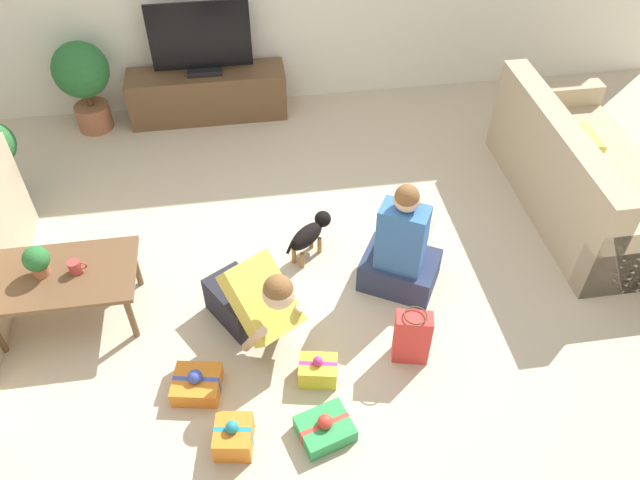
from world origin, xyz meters
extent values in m
plane|color=beige|center=(0.00, 0.00, 0.00)|extent=(16.00, 16.00, 0.00)
cube|color=tan|center=(2.44, 0.53, 0.21)|extent=(0.92, 1.94, 0.42)
cube|color=tan|center=(2.08, 0.53, 0.63)|extent=(0.20, 1.94, 0.42)
cube|color=tan|center=(2.44, 1.42, 0.30)|extent=(0.92, 0.16, 0.60)
cube|color=#EACC4C|center=(2.28, 0.53, 0.57)|extent=(0.18, 0.34, 0.32)
cube|color=brown|center=(-1.54, -0.06, 0.41)|extent=(0.97, 0.59, 0.03)
cylinder|color=brown|center=(-1.12, -0.29, 0.20)|extent=(0.04, 0.04, 0.39)
cylinder|color=brown|center=(-1.97, 0.18, 0.20)|extent=(0.04, 0.04, 0.39)
cylinder|color=brown|center=(-1.12, 0.18, 0.20)|extent=(0.04, 0.04, 0.39)
cube|color=brown|center=(-0.56, 2.36, 0.24)|extent=(1.48, 0.39, 0.47)
cube|color=black|center=(-0.56, 2.36, 0.50)|extent=(0.32, 0.20, 0.05)
cube|color=black|center=(-0.56, 2.36, 0.83)|extent=(0.91, 0.03, 0.62)
cylinder|color=#336B84|center=(-2.24, 1.37, 0.13)|extent=(0.21, 0.21, 0.26)
cylinder|color=brown|center=(-2.24, 1.37, 0.31)|extent=(0.04, 0.04, 0.11)
cylinder|color=#A36042|center=(-1.65, 2.31, 0.12)|extent=(0.32, 0.32, 0.25)
cylinder|color=brown|center=(-1.65, 2.31, 0.32)|extent=(0.06, 0.06, 0.15)
sphere|color=#286B33|center=(-1.65, 2.31, 0.61)|extent=(0.50, 0.50, 0.50)
cube|color=#23232D|center=(-0.42, -0.23, 0.14)|extent=(0.47, 0.53, 0.28)
cube|color=gold|center=(-0.26, -0.48, 0.44)|extent=(0.54, 0.61, 0.48)
sphere|color=beige|center=(-0.16, -0.65, 0.67)|extent=(0.19, 0.19, 0.19)
sphere|color=brown|center=(-0.16, -0.65, 0.70)|extent=(0.18, 0.18, 0.18)
cylinder|color=beige|center=(-0.33, -0.64, 0.25)|extent=(0.20, 0.27, 0.43)
cylinder|color=beige|center=(-0.09, -0.49, 0.25)|extent=(0.20, 0.27, 0.43)
cube|color=#283351|center=(0.75, -0.08, 0.12)|extent=(0.65, 0.61, 0.24)
cube|color=#3366AD|center=(0.72, -0.13, 0.50)|extent=(0.38, 0.33, 0.51)
sphere|color=beige|center=(0.72, -0.12, 0.83)|extent=(0.17, 0.17, 0.17)
sphere|color=brown|center=(0.72, -0.13, 0.86)|extent=(0.16, 0.16, 0.16)
cylinder|color=beige|center=(0.93, -0.02, 0.42)|extent=(0.18, 0.25, 0.06)
cylinder|color=beige|center=(0.71, 0.11, 0.42)|extent=(0.18, 0.25, 0.06)
ellipsoid|color=black|center=(0.12, 0.27, 0.22)|extent=(0.33, 0.32, 0.15)
sphere|color=black|center=(0.26, 0.40, 0.26)|extent=(0.13, 0.13, 0.13)
sphere|color=olive|center=(0.30, 0.43, 0.24)|extent=(0.06, 0.06, 0.06)
cylinder|color=black|center=(-0.02, 0.15, 0.25)|extent=(0.08, 0.07, 0.09)
cylinder|color=olive|center=(0.22, 0.31, 0.07)|extent=(0.03, 0.03, 0.14)
cylinder|color=olive|center=(0.17, 0.37, 0.07)|extent=(0.03, 0.03, 0.14)
cylinder|color=olive|center=(0.07, 0.17, 0.07)|extent=(0.03, 0.03, 0.14)
cylinder|color=olive|center=(0.02, 0.23, 0.07)|extent=(0.03, 0.03, 0.14)
cube|color=#2D934C|center=(0.03, -1.20, 0.05)|extent=(0.37, 0.33, 0.11)
cube|color=red|center=(0.03, -1.20, 0.05)|extent=(0.30, 0.12, 0.11)
sphere|color=red|center=(0.03, -1.20, 0.13)|extent=(0.09, 0.09, 0.09)
cube|color=yellow|center=(0.05, -0.81, 0.08)|extent=(0.27, 0.23, 0.15)
cube|color=#CC3389|center=(0.05, -0.81, 0.08)|extent=(0.24, 0.08, 0.15)
sphere|color=#CC3389|center=(0.05, -0.81, 0.18)|extent=(0.06, 0.06, 0.06)
cube|color=orange|center=(-0.71, -0.79, 0.06)|extent=(0.33, 0.31, 0.12)
cube|color=#3D51BC|center=(-0.71, -0.79, 0.06)|extent=(0.29, 0.08, 0.12)
sphere|color=#3D51BC|center=(-0.71, -0.79, 0.15)|extent=(0.09, 0.09, 0.09)
cube|color=orange|center=(-0.50, -1.19, 0.08)|extent=(0.25, 0.27, 0.17)
cube|color=teal|center=(-0.50, -1.19, 0.08)|extent=(0.22, 0.06, 0.17)
sphere|color=teal|center=(-0.50, -1.19, 0.19)|extent=(0.08, 0.08, 0.08)
cube|color=red|center=(0.66, -0.73, 0.20)|extent=(0.25, 0.18, 0.40)
torus|color=#4C3823|center=(0.66, -0.73, 0.42)|extent=(0.18, 0.18, 0.01)
cylinder|color=#B23D38|center=(-1.44, -0.05, 0.47)|extent=(0.08, 0.08, 0.09)
torus|color=#B23D38|center=(-1.38, -0.05, 0.47)|extent=(0.06, 0.01, 0.06)
cylinder|color=#A36042|center=(-1.65, -0.03, 0.46)|extent=(0.11, 0.11, 0.07)
sphere|color=#286B33|center=(-1.65, -0.03, 0.56)|extent=(0.17, 0.17, 0.17)
camera|label=1|loc=(-0.28, -3.04, 3.39)|focal=35.00mm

